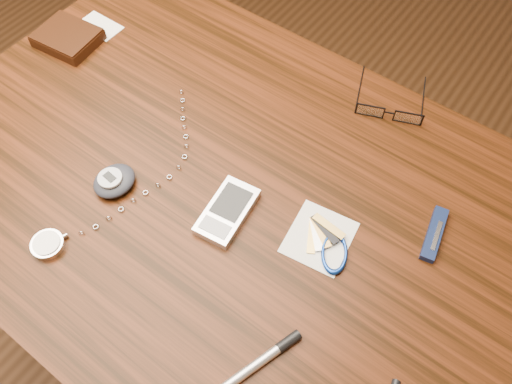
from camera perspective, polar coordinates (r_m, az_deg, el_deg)
ground at (r=1.46m, az=-2.40°, el=-14.95°), size 3.80×3.80×0.00m
desk at (r=0.87m, az=-3.92°, el=-2.36°), size 1.00×0.70×0.75m
wallet_and_card at (r=1.04m, az=-20.64°, el=16.22°), size 0.12×0.14×0.02m
eyeglasses at (r=0.88m, az=14.98°, el=8.86°), size 0.15×0.15×0.02m
pocket_watch at (r=0.77m, az=-21.84°, el=-4.90°), size 0.11×0.36×0.01m
pda_phone at (r=0.74m, az=-3.31°, el=-2.21°), size 0.07×0.11×0.02m
pedometer at (r=0.79m, az=-15.92°, el=1.25°), size 0.06×0.07×0.03m
notepad_keys at (r=0.72m, az=8.12°, el=-5.92°), size 0.12×0.11×0.01m
pocket_knife at (r=0.77m, az=19.70°, el=-4.53°), size 0.04×0.09×0.01m
silver_pen at (r=0.66m, az=0.13°, el=-19.06°), size 0.06×0.15×0.01m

